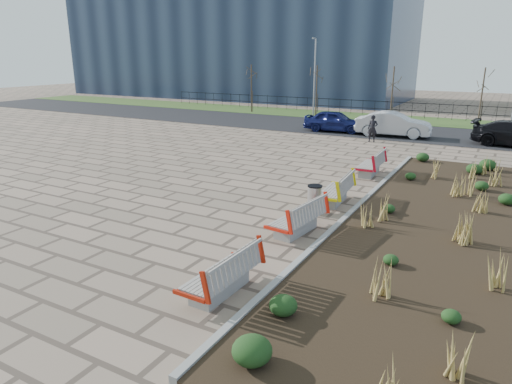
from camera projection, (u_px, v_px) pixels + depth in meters
The scene contains 20 objects.
ground at pixel (153, 245), 12.18m from camera, with size 120.00×120.00×0.00m, color #866F5C.
planting_bed at pixel (429, 225), 13.45m from camera, with size 4.50×18.00×0.10m, color black.
planting_curb at pixel (353, 212), 14.52m from camera, with size 0.16×18.00×0.15m, color gray.
grass_verge_far at pixel (394, 119), 35.61m from camera, with size 80.00×5.00×0.04m, color #33511E.
road at pixel (374, 130), 30.59m from camera, with size 80.00×7.00×0.02m, color black.
bench_a at pixel (220, 272), 9.57m from camera, with size 0.90×2.10×1.00m, color #AC1E0B, non-canonical shape.
bench_b at pixel (296, 216), 12.85m from camera, with size 0.90×2.10×1.00m, color red, non-canonical shape.
bench_c at pixel (334, 189), 15.48m from camera, with size 0.90×2.10×1.00m, color yellow, non-canonical shape.
bench_d at pixel (370, 163), 19.12m from camera, with size 0.90×2.10×1.00m, color #AD0B1C, non-canonical shape.
litter_bin at pixel (314, 200), 14.51m from camera, with size 0.46×0.46×0.89m, color #B2B2B7.
pedestrian at pixel (373, 129), 26.29m from camera, with size 0.56×0.37×1.54m, color black.
car_blue at pixel (335, 121), 29.70m from camera, with size 1.61×4.00×1.36m, color #12174F.
car_silver at pixel (393, 124), 27.97m from camera, with size 1.57×4.50×1.48m, color #A6A7AE.
tree_a at pixel (251, 88), 39.34m from camera, with size 1.40×1.40×4.00m, color #4C3D2D, non-canonical shape.
tree_b at pixel (316, 91), 36.55m from camera, with size 1.40×1.40×4.00m, color #4C3D2D, non-canonical shape.
tree_c at pixel (392, 94), 33.76m from camera, with size 1.40×1.40×4.00m, color #4C3D2D, non-canonical shape.
tree_d at pixel (481, 98), 30.98m from camera, with size 1.40×1.40×4.00m, color #4C3D2D, non-canonical shape.
lamp_west at pixel (314, 79), 35.84m from camera, with size 0.24×0.60×6.00m, color gray, non-canonical shape.
railing_fence at pixel (399, 109), 36.68m from camera, with size 44.00×0.10×1.20m, color black, non-canonical shape.
building_glass at pixel (234, 31), 53.70m from camera, with size 40.00×14.00×15.00m, color #192338.
Camera 1 is at (7.88, -8.49, 4.88)m, focal length 32.00 mm.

